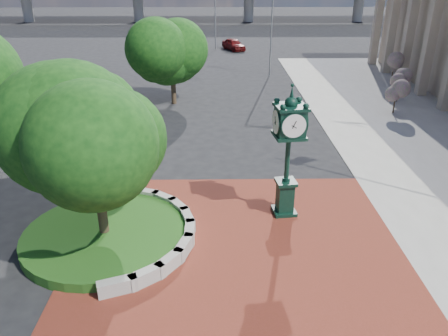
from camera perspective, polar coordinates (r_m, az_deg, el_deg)
ground at (r=16.88m, az=1.71°, el=-9.20°), size 200.00×200.00×0.00m
plaza at (r=16.05m, az=1.87°, el=-11.15°), size 12.00×12.00×0.04m
planter_wall at (r=16.84m, az=-7.62°, el=-8.44°), size 2.96×6.77×0.54m
grass_bed at (r=17.30m, az=-15.25°, el=-8.47°), size 6.10×6.10×0.40m
tree_planter at (r=15.69m, az=-16.69°, el=2.36°), size 5.20×5.20×6.33m
tree_street at (r=32.71m, az=-6.80°, el=13.84°), size 4.40×4.40×5.45m
post_clock at (r=17.30m, az=8.39°, el=2.68°), size 1.25×1.25×5.45m
parked_car at (r=55.20m, az=1.27°, el=15.85°), size 3.13×4.32×1.37m
street_lamp_near at (r=41.52m, az=6.54°, el=18.34°), size 1.78×0.66×8.12m
street_lamp_far at (r=55.13m, az=-0.92°, el=20.51°), size 1.97×0.33×8.77m
shrub_near at (r=32.71m, az=21.60°, el=9.32°), size 1.20×1.20×2.20m
shrub_mid at (r=35.72m, az=21.98°, el=10.47°), size 1.20×1.20×2.20m
shrub_far at (r=40.75m, az=21.28°, el=12.20°), size 1.20×1.20×2.20m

